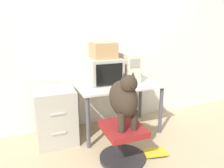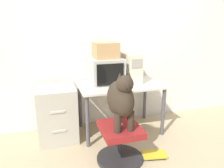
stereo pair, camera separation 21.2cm
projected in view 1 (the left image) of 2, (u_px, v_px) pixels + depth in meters
ground_plane at (128, 141)px, 2.89m from camera, size 12.00×12.00×0.00m
wall_back at (107, 38)px, 3.21m from camera, size 8.00×0.05×2.60m
desk at (118, 90)px, 3.03m from camera, size 1.15×0.68×0.70m
crt_monitor at (103, 71)px, 2.96m from camera, size 0.43×0.46×0.35m
pc_tower at (128, 67)px, 3.09m from camera, size 0.19×0.43×0.41m
keyboard at (112, 89)px, 2.72m from camera, size 0.46×0.17×0.03m
computer_mouse at (135, 86)px, 2.81m from camera, size 0.06×0.04×0.04m
office_chair at (123, 142)px, 2.44m from camera, size 0.52×0.52×0.42m
dog at (124, 98)px, 2.29m from camera, size 0.26×0.48×0.62m
filing_cabinet at (55, 116)px, 2.81m from camera, size 0.49×0.51×0.72m
cardboard_box at (103, 50)px, 2.89m from camera, size 0.31×0.31×0.21m
book_stack_floor at (156, 153)px, 2.59m from camera, size 0.31×0.22×0.04m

